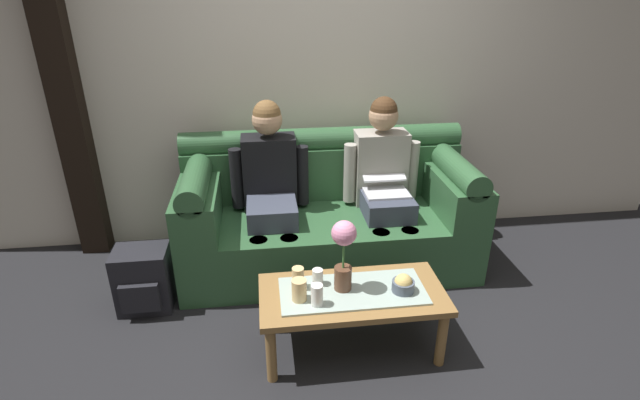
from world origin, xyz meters
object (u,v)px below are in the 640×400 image
Objects in this scene: couch at (327,215)px; coffee_table at (352,299)px; cup_near_left at (298,278)px; backpack_left at (144,280)px; cup_far_center at (299,290)px; flower_vase at (344,249)px; cup_near_right at (318,277)px; person_left at (270,182)px; snack_bowl at (403,284)px; person_right at (383,177)px; cup_far_left at (317,295)px.

coffee_table is at bearing -90.00° from couch.
cup_near_left is 0.30× the size of backpack_left.
cup_near_left reaches higher than cup_far_center.
flower_vase reaches higher than cup_near_right.
couch is 1.71× the size of person_left.
flower_vase is 3.27× the size of cup_near_left.
couch is 16.35× the size of cup_near_left.
couch is 0.92m from cup_near_right.
snack_bowl is 0.58m from cup_near_left.
cup_near_right is 0.22× the size of backpack_left.
person_right is 2.91× the size of backpack_left.
snack_bowl is 0.49m from cup_far_left.
person_left is 1.11m from coffee_table.
couch is at bearing 0.32° from person_left.
snack_bowl is 0.47m from cup_near_right.
cup_far_center is (-0.25, -0.07, -0.19)m from flower_vase.
cup_near_right is (-0.18, 0.08, 0.11)m from coffee_table.
flower_vase is 3.37× the size of snack_bowl.
cup_near_left is (0.11, -0.92, -0.20)m from person_left.
snack_bowl is 1.03× the size of cup_far_left.
flower_vase is 0.99× the size of backpack_left.
coffee_table is 1.37m from backpack_left.
flower_vase is at bearing 37.93° from cup_far_left.
coffee_table is at bearing -23.42° from backpack_left.
person_right is (0.82, -0.00, -0.00)m from person_left.
cup_far_center is (-0.57, -0.01, 0.02)m from snack_bowl.
flower_vase reaches higher than coffee_table.
backpack_left is (-0.95, 0.59, -0.25)m from cup_far_center.
backpack_left is at bearing 159.10° from snack_bowl.
person_right reaches higher than cup_near_right.
backpack_left is at bearing 156.58° from coffee_table.
flower_vase is at bearing 154.85° from coffee_table.
person_right is 1.06m from flower_vase.
cup_far_left is (0.09, -0.05, -0.00)m from cup_far_center.
coffee_table is 8.32× the size of snack_bowl.
couch is 22.15× the size of cup_near_right.
cup_far_left is (-0.62, -1.08, -0.20)m from person_right.
flower_vase is 3.38× the size of cup_far_center.
backpack_left is at bearing 148.27° from cup_far_center.
cup_far_center is at bearing 148.91° from cup_far_left.
coffee_table is (0.41, -0.98, -0.32)m from person_left.
coffee_table is at bearing -112.65° from person_right.
person_right reaches higher than cup_far_center.
flower_vase is 0.39m from snack_bowl.
cup_near_left is 1.36× the size of cup_near_right.
person_left is at bearing -179.68° from couch.
person_left reaches higher than cup_far_center.
flower_vase is at bearing -93.05° from couch.
couch reaches higher than cup_far_left.
cup_near_right is at bearing -101.56° from couch.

